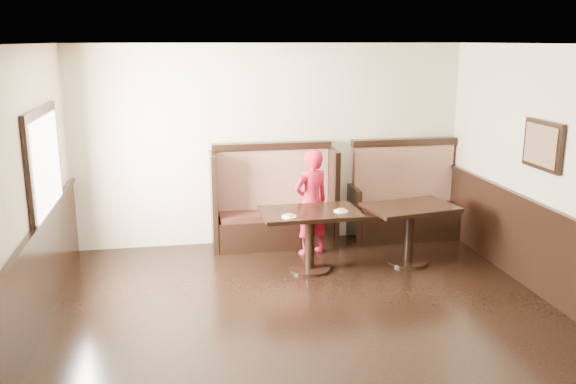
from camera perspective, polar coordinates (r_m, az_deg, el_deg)
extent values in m
plane|color=black|center=(5.79, 3.97, -15.34)|extent=(7.00, 7.00, 0.00)
plane|color=#C4B48E|center=(8.60, -1.60, 4.40)|extent=(5.50, 0.00, 5.50)
plane|color=white|center=(5.05, 4.51, 13.57)|extent=(7.00, 7.00, 0.00)
cube|color=black|center=(5.60, -24.70, -12.00)|extent=(0.05, 6.90, 1.00)
cube|color=black|center=(7.05, -21.87, 2.50)|extent=(0.05, 1.50, 1.20)
cube|color=white|center=(7.05, -21.63, 2.51)|extent=(0.01, 1.30, 1.00)
cube|color=black|center=(7.36, 22.73, 4.06)|extent=(0.04, 0.70, 0.55)
cube|color=olive|center=(7.35, 22.56, 4.06)|extent=(0.01, 0.60, 0.45)
cube|color=black|center=(8.61, -1.26, -3.73)|extent=(1.60, 0.50, 0.42)
cube|color=#361811|center=(8.54, -1.27, -2.13)|extent=(1.54, 0.46, 0.09)
cube|color=#551117|center=(8.63, -1.51, 1.05)|extent=(1.60, 0.12, 0.92)
cube|color=black|center=(8.53, -1.53, 4.33)|extent=(1.68, 0.16, 0.10)
cube|color=black|center=(8.49, -6.99, -0.79)|extent=(0.07, 0.72, 1.36)
cube|color=black|center=(8.74, 4.06, -0.29)|extent=(0.07, 0.72, 1.36)
cube|color=black|center=(9.11, 10.96, -3.00)|extent=(1.50, 0.50, 0.42)
cube|color=#361811|center=(9.04, 11.03, -1.48)|extent=(1.44, 0.46, 0.09)
cube|color=#551117|center=(9.13, 10.68, 1.53)|extent=(1.50, 0.12, 0.92)
cube|color=black|center=(9.03, 10.83, 4.62)|extent=(1.58, 0.16, 0.10)
cube|color=black|center=(8.90, 6.03, -1.95)|extent=(0.07, 0.72, 0.80)
cube|color=black|center=(9.46, 15.26, -1.42)|extent=(0.07, 0.72, 0.80)
cube|color=black|center=(7.57, 2.08, -1.97)|extent=(1.23, 0.79, 0.05)
cylinder|color=black|center=(7.69, 2.06, -4.73)|extent=(0.12, 0.12, 0.71)
cylinder|color=black|center=(7.81, 2.03, -7.17)|extent=(0.53, 0.53, 0.03)
cube|color=black|center=(7.97, 11.39, -1.43)|extent=(1.23, 0.92, 0.05)
cylinder|color=black|center=(8.08, 11.26, -4.07)|extent=(0.12, 0.12, 0.71)
cylinder|color=black|center=(8.20, 11.14, -6.39)|extent=(0.53, 0.53, 0.03)
imported|color=#B71329|center=(8.18, 2.19, -0.96)|extent=(0.62, 0.52, 1.44)
cylinder|color=white|center=(7.31, 0.10, -2.30)|extent=(0.18, 0.18, 0.01)
cylinder|color=tan|center=(7.31, 0.10, -2.21)|extent=(0.11, 0.11, 0.01)
cylinder|color=#EABA54|center=(7.30, 0.10, -2.12)|extent=(0.10, 0.10, 0.01)
cylinder|color=white|center=(7.57, 4.96, -1.78)|extent=(0.18, 0.18, 0.01)
cylinder|color=tan|center=(7.57, 4.96, -1.69)|extent=(0.11, 0.11, 0.01)
cylinder|color=#EABA54|center=(7.56, 4.97, -1.61)|extent=(0.09, 0.09, 0.01)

